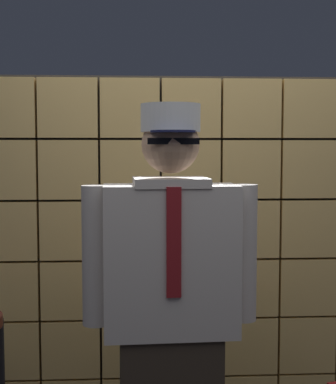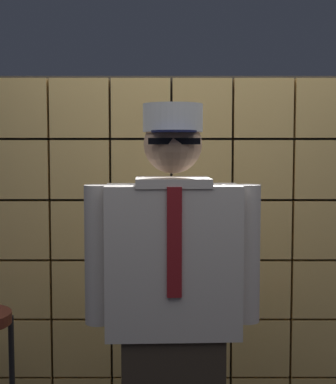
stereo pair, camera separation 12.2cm
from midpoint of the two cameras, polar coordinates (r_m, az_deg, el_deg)
glass_block_wall at (r=3.16m, az=1.13°, el=-6.67°), size 2.33×0.10×2.00m
standing_person at (r=2.33m, az=-1.28°, el=-12.36°), size 0.70×0.30×1.76m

